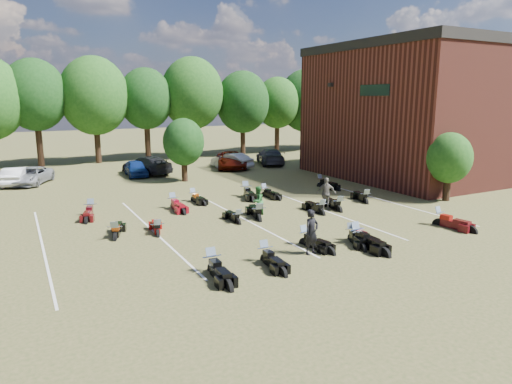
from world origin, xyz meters
TOP-DOWN VIEW (x-y plane):
  - ground at (0.00, 0.00)m, footprint 160.00×160.00m
  - car_1 at (-13.77, 19.94)m, footprint 2.39×4.39m
  - car_2 at (-12.78, 19.75)m, footprint 3.83×5.08m
  - car_3 at (-3.74, 20.30)m, footprint 3.94×5.78m
  - car_4 at (-4.81, 19.71)m, footprint 1.89×4.06m
  - car_5 at (4.07, 19.70)m, footprint 2.89×4.61m
  - car_6 at (4.11, 19.93)m, footprint 4.39×6.13m
  - car_7 at (8.60, 20.42)m, footprint 3.83×5.78m
  - person_black at (-3.02, -3.38)m, footprint 0.77×0.57m
  - person_green at (-1.97, 3.34)m, footprint 1.02×0.96m
  - person_grey at (2.30, 2.76)m, footprint 1.19×0.98m
  - motorcycle_0 at (-7.53, -3.36)m, footprint 0.88×2.42m
  - motorcycle_1 at (-5.20, -3.29)m, footprint 0.85×2.24m
  - motorcycle_2 at (-2.56, -2.22)m, footprint 1.02×2.27m
  - motorcycle_3 at (-0.45, -3.25)m, footprint 0.81×2.51m
  - motorcycle_4 at (-0.32, -2.71)m, footprint 1.26×2.14m
  - motorcycle_5 at (-0.09, -2.85)m, footprint 0.72×2.11m
  - motorcycle_6 at (5.41, -2.81)m, footprint 1.11×2.50m
  - motorcycle_7 at (-8.02, 2.18)m, footprint 1.05×2.21m
  - motorcycle_8 at (-9.93, 2.57)m, footprint 1.38×2.33m
  - motorcycle_9 at (-2.42, 2.37)m, footprint 1.32×2.55m
  - motorcycle_10 at (-3.70, 2.31)m, footprint 0.68×2.02m
  - motorcycle_11 at (1.30, 1.82)m, footprint 0.83×2.28m
  - motorcycle_12 at (2.62, 1.91)m, footprint 1.17×2.46m
  - motorcycle_13 at (5.39, 2.79)m, footprint 1.37×2.40m
  - motorcycle_14 at (-10.23, 7.79)m, footprint 1.35×2.42m
  - motorcycle_15 at (-5.62, 7.24)m, footprint 0.80×2.35m
  - motorcycle_17 at (-3.88, 8.47)m, footprint 0.82×2.12m
  - motorcycle_18 at (0.86, 7.63)m, footprint 0.89×2.16m
  - motorcycle_19 at (-0.25, 8.23)m, footprint 1.35×2.61m
  - motorcycle_20 at (6.07, 8.49)m, footprint 1.07×2.39m
  - brick_building at (22.00, 9.00)m, footprint 25.40×15.20m
  - tree_line at (-1.00, 29.00)m, footprint 56.00×6.00m
  - young_tree_near_building at (10.50, 1.00)m, footprint 2.80×2.80m
  - young_tree_midfield at (-2.00, 15.50)m, footprint 3.20×3.20m
  - parking_lines at (-3.00, 3.00)m, footprint 20.10×14.00m

SIDE VIEW (x-z plane):
  - ground at x=0.00m, z-range 0.00..0.00m
  - motorcycle_0 at x=-7.53m, z-range -0.66..0.66m
  - motorcycle_1 at x=-5.20m, z-range -0.61..0.61m
  - motorcycle_2 at x=-2.56m, z-range -0.61..0.61m
  - motorcycle_3 at x=-0.45m, z-range -0.70..0.70m
  - motorcycle_4 at x=-0.32m, z-range -0.57..0.57m
  - motorcycle_5 at x=-0.09m, z-range -0.58..0.58m
  - motorcycle_6 at x=5.41m, z-range -0.67..0.67m
  - motorcycle_7 at x=-8.02m, z-range -0.59..0.59m
  - motorcycle_8 at x=-9.93m, z-range -0.62..0.62m
  - motorcycle_9 at x=-2.42m, z-range -0.68..0.68m
  - motorcycle_10 at x=-3.70m, z-range -0.56..0.56m
  - motorcycle_11 at x=1.30m, z-range -0.63..0.63m
  - motorcycle_12 at x=2.62m, z-range -0.66..0.66m
  - motorcycle_13 at x=5.39m, z-range -0.64..0.64m
  - motorcycle_14 at x=-10.23m, z-range -0.64..0.64m
  - motorcycle_15 at x=-5.62m, z-range -0.65..0.65m
  - motorcycle_17 at x=-3.88m, z-range -0.58..0.58m
  - motorcycle_18 at x=0.86m, z-range -0.59..0.59m
  - motorcycle_19 at x=-0.25m, z-range -0.70..0.70m
  - motorcycle_20 at x=6.07m, z-range -0.64..0.64m
  - parking_lines at x=-3.00m, z-range 0.00..0.01m
  - car_2 at x=-12.78m, z-range 0.00..1.28m
  - car_4 at x=-4.81m, z-range 0.00..1.34m
  - car_1 at x=-13.77m, z-range 0.00..1.37m
  - car_5 at x=4.07m, z-range 0.00..1.43m
  - car_6 at x=4.11m, z-range 0.00..1.55m
  - car_7 at x=8.60m, z-range 0.00..1.55m
  - car_3 at x=-3.74m, z-range 0.00..1.55m
  - person_green at x=-1.97m, z-range 0.00..1.67m
  - person_grey at x=2.30m, z-range 0.00..1.90m
  - person_black at x=-3.02m, z-range 0.00..1.93m
  - young_tree_near_building at x=10.50m, z-range 0.67..4.83m
  - young_tree_midfield at x=-2.00m, z-range 0.74..5.44m
  - brick_building at x=22.00m, z-range 0.01..10.71m
  - tree_line at x=-1.00m, z-range 1.42..11.20m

